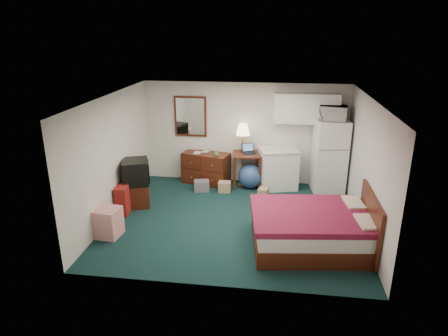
# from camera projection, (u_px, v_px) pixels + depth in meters

# --- Properties ---
(floor) EXTENTS (5.00, 4.50, 0.01)m
(floor) POSITION_uv_depth(u_px,v_px,m) (234.00, 220.00, 8.19)
(floor) COLOR black
(floor) RESTS_ON ground
(ceiling) EXTENTS (5.00, 4.50, 0.01)m
(ceiling) POSITION_uv_depth(u_px,v_px,m) (235.00, 98.00, 7.36)
(ceiling) COLOR beige
(ceiling) RESTS_ON walls
(walls) EXTENTS (5.01, 4.51, 2.50)m
(walls) POSITION_uv_depth(u_px,v_px,m) (235.00, 162.00, 7.77)
(walls) COLOR beige
(walls) RESTS_ON floor
(mirror) EXTENTS (0.80, 0.06, 1.00)m
(mirror) POSITION_uv_depth(u_px,v_px,m) (191.00, 116.00, 9.89)
(mirror) COLOR white
(mirror) RESTS_ON walls
(upper_cabinets) EXTENTS (1.50, 0.35, 0.70)m
(upper_cabinets) POSITION_uv_depth(u_px,v_px,m) (306.00, 108.00, 9.30)
(upper_cabinets) COLOR white
(upper_cabinets) RESTS_ON walls
(headboard) EXTENTS (0.06, 1.56, 1.00)m
(headboard) POSITION_uv_depth(u_px,v_px,m) (370.00, 222.00, 6.91)
(headboard) COLOR #35100B
(headboard) RESTS_ON walls
(dresser) EXTENTS (1.25, 0.81, 0.78)m
(dresser) POSITION_uv_depth(u_px,v_px,m) (206.00, 168.00, 10.03)
(dresser) COLOR #35100B
(dresser) RESTS_ON floor
(floor_lamp) EXTENTS (0.34, 0.34, 1.56)m
(floor_lamp) POSITION_uv_depth(u_px,v_px,m) (243.00, 155.00, 9.74)
(floor_lamp) COLOR #CB8932
(floor_lamp) RESTS_ON floor
(desk) EXTENTS (0.73, 0.73, 0.83)m
(desk) POSITION_uv_depth(u_px,v_px,m) (247.00, 170.00, 9.84)
(desk) COLOR #35100B
(desk) RESTS_ON floor
(exercise_ball) EXTENTS (0.64, 0.64, 0.60)m
(exercise_ball) POSITION_uv_depth(u_px,v_px,m) (250.00, 176.00, 9.75)
(exercise_ball) COLOR #2D4883
(exercise_ball) RESTS_ON floor
(kitchen_counter) EXTENTS (1.01, 0.86, 0.95)m
(kitchen_counter) POSITION_uv_depth(u_px,v_px,m) (278.00, 169.00, 9.71)
(kitchen_counter) COLOR white
(kitchen_counter) RESTS_ON floor
(fridge) EXTENTS (0.80, 0.80, 1.74)m
(fridge) POSITION_uv_depth(u_px,v_px,m) (329.00, 156.00, 9.40)
(fridge) COLOR white
(fridge) RESTS_ON floor
(bed) EXTENTS (2.23, 1.83, 0.66)m
(bed) POSITION_uv_depth(u_px,v_px,m) (312.00, 230.00, 7.11)
(bed) COLOR #59152B
(bed) RESTS_ON floor
(tv_stand) EXTENTS (0.67, 0.70, 0.52)m
(tv_stand) POSITION_uv_depth(u_px,v_px,m) (137.00, 194.00, 8.80)
(tv_stand) COLOR #35100B
(tv_stand) RESTS_ON floor
(suitcase) EXTENTS (0.27, 0.40, 0.62)m
(suitcase) POSITION_uv_depth(u_px,v_px,m) (123.00, 200.00, 8.37)
(suitcase) COLOR maroon
(suitcase) RESTS_ON floor
(retail_box) EXTENTS (0.49, 0.49, 0.55)m
(retail_box) POSITION_uv_depth(u_px,v_px,m) (108.00, 222.00, 7.48)
(retail_box) COLOR silver
(retail_box) RESTS_ON floor
(file_bin) EXTENTS (0.41, 0.34, 0.25)m
(file_bin) POSITION_uv_depth(u_px,v_px,m) (202.00, 186.00, 9.62)
(file_bin) COLOR slate
(file_bin) RESTS_ON floor
(cardboard_box_a) EXTENTS (0.29, 0.25, 0.24)m
(cardboard_box_a) POSITION_uv_depth(u_px,v_px,m) (225.00, 187.00, 9.57)
(cardboard_box_a) COLOR #937256
(cardboard_box_a) RESTS_ON floor
(cardboard_box_b) EXTENTS (0.27, 0.29, 0.25)m
(cardboard_box_b) POSITION_uv_depth(u_px,v_px,m) (263.00, 193.00, 9.18)
(cardboard_box_b) COLOR #937256
(cardboard_box_b) RESTS_ON floor
(laptop) EXTENTS (0.39, 0.36, 0.22)m
(laptop) POSITION_uv_depth(u_px,v_px,m) (249.00, 149.00, 9.69)
(laptop) COLOR black
(laptop) RESTS_ON desk
(crt_tv) EXTENTS (0.74, 0.77, 0.52)m
(crt_tv) POSITION_uv_depth(u_px,v_px,m) (135.00, 172.00, 8.62)
(crt_tv) COLOR black
(crt_tv) RESTS_ON tv_stand
(microwave) EXTENTS (0.65, 0.42, 0.41)m
(microwave) POSITION_uv_depth(u_px,v_px,m) (333.00, 111.00, 9.01)
(microwave) COLOR white
(microwave) RESTS_ON fridge
(book_a) EXTENTS (0.17, 0.02, 0.23)m
(book_a) POSITION_uv_depth(u_px,v_px,m) (194.00, 149.00, 9.88)
(book_a) COLOR #937256
(book_a) RESTS_ON dresser
(book_b) EXTENTS (0.15, 0.06, 0.21)m
(book_b) POSITION_uv_depth(u_px,v_px,m) (203.00, 148.00, 9.98)
(book_b) COLOR #937256
(book_b) RESTS_ON dresser
(mug) EXTENTS (0.16, 0.15, 0.12)m
(mug) POSITION_uv_depth(u_px,v_px,m) (216.00, 153.00, 9.67)
(mug) COLOR #5A9A42
(mug) RESTS_ON dresser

